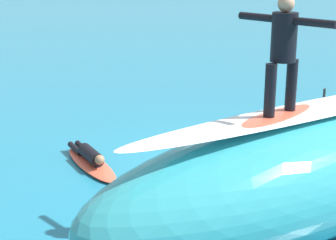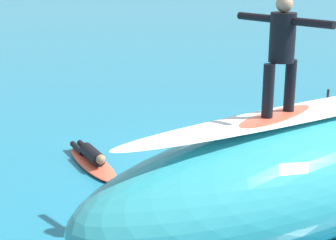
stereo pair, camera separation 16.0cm
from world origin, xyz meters
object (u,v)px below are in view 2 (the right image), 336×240
Objects in this scene: buoy_marker at (326,118)px; surfer_riding at (282,46)px; surfer_paddling at (90,153)px; surfboard_riding at (278,117)px; surfboard_paddling at (93,163)px.

surfer_riding is at bearing 39.47° from buoy_marker.
surfboard_riding is at bearing 16.62° from surfer_paddling.
surfboard_riding is 0.88× the size of surfboard_paddling.
surfboard_riding reaches higher than surfboard_paddling.
surfboard_riding is 4.76m from surfboard_paddling.
surfer_riding is 1.57× the size of buoy_marker.
surfboard_paddling is 5.88m from buoy_marker.
surfer_paddling is (1.29, -4.29, -1.72)m from surfboard_riding.
surfboard_riding is at bearing 39.47° from buoy_marker.
surfer_paddling is (0.00, -0.12, 0.18)m from surfboard_paddling.
surfboard_riding is 6.14m from buoy_marker.
surfboard_paddling is at bearing -0.00° from surfer_paddling.
surfboard_paddling is at bearing -87.14° from surfer_riding.
surfer_riding is at bearing 17.08° from surfboard_paddling.
surfboard_paddling is 0.21m from surfer_paddling.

